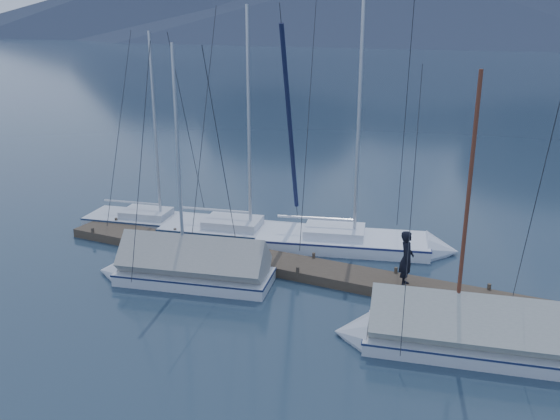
# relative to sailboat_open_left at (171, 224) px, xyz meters

# --- Properties ---
(ground) EXTENTS (1000.00, 1000.00, 0.00)m
(ground) POSITION_rel_sailboat_open_left_xyz_m (6.07, -3.92, -0.16)
(ground) COLOR #172534
(ground) RESTS_ON ground
(dock) EXTENTS (18.00, 1.50, 0.54)m
(dock) POSITION_rel_sailboat_open_left_xyz_m (6.07, -1.92, -0.05)
(dock) COLOR #382D23
(dock) RESTS_ON ground
(mooring_posts) EXTENTS (15.12, 1.52, 0.35)m
(mooring_posts) POSITION_rel_sailboat_open_left_xyz_m (5.57, -1.92, 0.19)
(mooring_posts) COLOR #382D23
(mooring_posts) RESTS_ON ground
(sailboat_open_left) EXTENTS (6.94, 3.28, 8.86)m
(sailboat_open_left) POSITION_rel_sailboat_open_left_xyz_m (0.00, 0.00, 0.00)
(sailboat_open_left) COLOR silver
(sailboat_open_left) RESTS_ON ground
(sailboat_open_mid) EXTENTS (7.76, 3.72, 9.90)m
(sailboat_open_mid) POSITION_rel_sailboat_open_left_xyz_m (4.20, 0.40, 0.02)
(sailboat_open_mid) COLOR silver
(sailboat_open_mid) RESTS_ON ground
(sailboat_open_right) EXTENTS (7.97, 4.14, 10.15)m
(sailboat_open_right) POSITION_rel_sailboat_open_left_xyz_m (8.30, 1.26, 0.02)
(sailboat_open_right) COLOR white
(sailboat_open_right) RESTS_ON ground
(sailboat_covered_near) EXTENTS (6.56, 3.19, 8.19)m
(sailboat_covered_near) POSITION_rel_sailboat_open_left_xyz_m (12.50, -4.79, 0.25)
(sailboat_covered_near) COLOR silver
(sailboat_covered_near) RESTS_ON ground
(sailboat_covered_far) EXTENTS (6.38, 3.15, 8.59)m
(sailboat_covered_far) POSITION_rel_sailboat_open_left_xyz_m (3.51, -4.32, 0.26)
(sailboat_covered_far) COLOR silver
(sailboat_covered_far) RESTS_ON ground
(person) EXTENTS (0.58, 0.75, 1.85)m
(person) POSITION_rel_sailboat_open_left_xyz_m (10.60, -2.08, 1.11)
(person) COLOR black
(person) RESTS_ON dock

